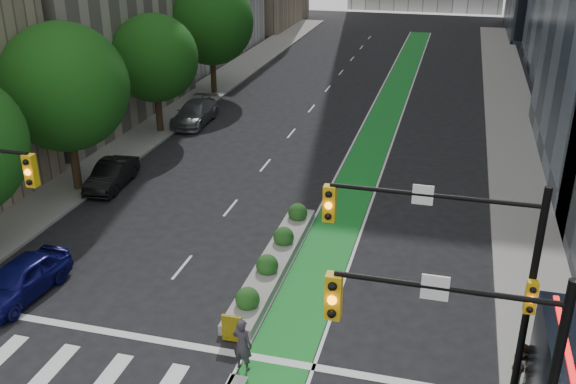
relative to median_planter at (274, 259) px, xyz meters
The scene contains 15 objects.
ground 7.15m from the median_planter, 99.68° to the right, with size 160.00×160.00×0.00m, color black.
sidewalk_left 22.18m from the median_planter, 125.89° to the left, with size 3.60×90.00×0.15m, color gray.
sidewalk_right 20.86m from the median_planter, 59.45° to the left, with size 3.60×90.00×0.15m, color gray.
bike_lane_paint 23.04m from the median_planter, 85.52° to the left, with size 2.20×70.00×0.01m, color #178128.
tree_mid 14.16m from the median_planter, 157.87° to the left, with size 6.40×6.40×8.78m.
tree_midfar 19.84m from the median_planter, 129.19° to the left, with size 5.60×5.60×7.76m.
tree_far 28.29m from the median_planter, 116.05° to the left, with size 6.60×6.60×9.00m.
signal_right 10.89m from the median_planter, 41.32° to the right, with size 5.82×0.51×7.20m.
signal_far_right 14.22m from the median_planter, 54.91° to the right, with size 4.82×0.51×7.20m.
median_planter is the anchor object (origin of this frame).
cyclist 6.55m from the median_planter, 82.95° to the right, with size 0.69×0.45×1.88m, color #332D36.
parked_car_left_near 9.86m from the median_planter, 152.12° to the right, with size 1.79×4.44×1.51m, color #0D0E52.
parked_car_left_mid 12.21m from the median_planter, 151.28° to the left, with size 1.49×4.26×1.40m, color black.
parked_car_left_far 20.41m from the median_planter, 121.62° to the left, with size 2.12×5.22×1.51m, color slate.
pedestrian_near 10.76m from the median_planter, 29.66° to the right, with size 0.78×0.61×1.61m, color gray.
Camera 1 is at (7.69, -15.20, 13.63)m, focal length 40.00 mm.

